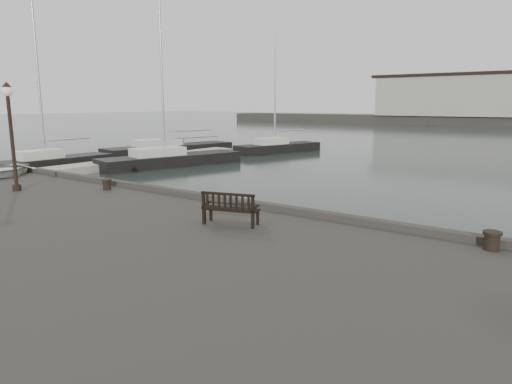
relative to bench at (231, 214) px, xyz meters
The scene contains 11 objects.
ground 2.73m from the bench, 94.77° to the left, with size 400.00×400.00×0.00m, color black.
pontoon 23.54m from the bench, 149.19° to the left, with size 2.00×24.00×0.50m, color #9A998E.
bench is the anchor object (origin of this frame).
bollard_left 6.53m from the bench, 169.94° to the left, with size 0.34×0.34×0.36m, color black.
bollard_right 5.79m from the bench, 15.32° to the left, with size 0.37×0.37×0.39m, color black.
lamp_post 9.06m from the bench, behind, with size 0.37×0.37×3.65m.
dinghy 12.45m from the bench, behind, with size 1.87×2.62×0.54m, color beige.
yacht_a 24.82m from the bench, 159.02° to the left, with size 2.38×8.41×11.63m.
yacht_b 31.58m from the bench, 138.82° to the left, with size 5.19×12.74×16.11m.
yacht_c 23.24m from the bench, 139.57° to the left, with size 5.39×11.06×14.32m.
yacht_d 32.15m from the bench, 120.73° to the left, with size 4.74×9.16×11.23m.
Camera 1 is at (7.04, -10.55, 4.50)m, focal length 32.00 mm.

